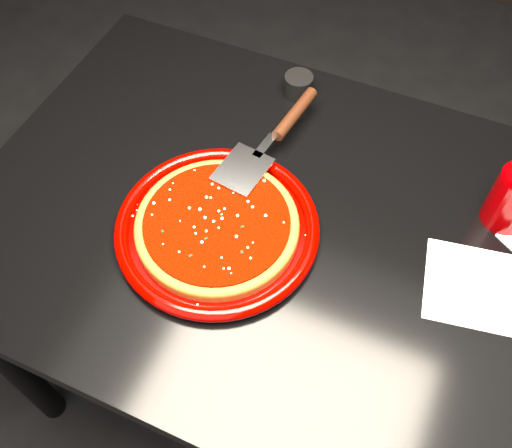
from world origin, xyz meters
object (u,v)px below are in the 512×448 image
Objects in this scene: table at (289,319)px; plate at (217,228)px; pizza_server at (272,139)px; ramekin at (298,85)px.

plate is (-0.13, -0.07, 0.39)m from table.
pizza_server reaches higher than table.
table is 0.52m from ramekin.
table is at bearing -43.01° from pizza_server.
table is 0.41m from plate.
plate is at bearing -152.90° from table.
pizza_server is at bearing -85.12° from ramekin.
ramekin reaches higher than table.
ramekin is at bearing 102.33° from pizza_server.
plate reaches higher than table.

